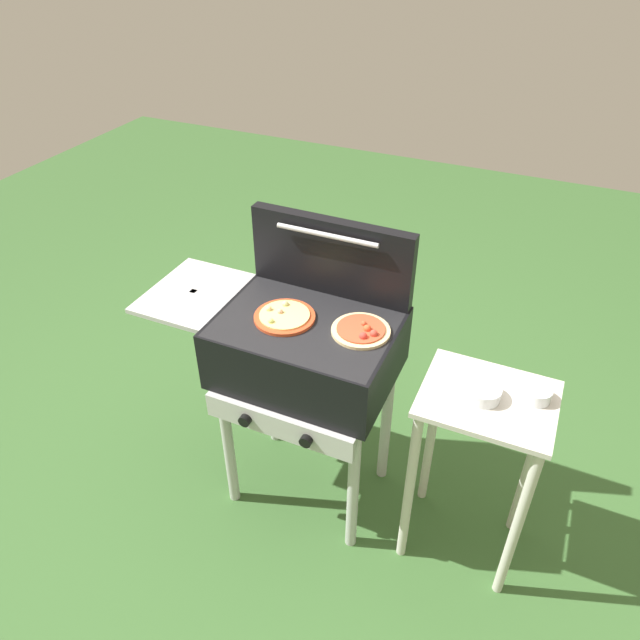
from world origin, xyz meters
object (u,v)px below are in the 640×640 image
Objects in this scene: pizza_pepperoni at (361,330)px; prep_table at (478,444)px; topping_bowl_near at (537,395)px; grill at (304,352)px; pizza_cheese at (284,316)px; topping_bowl_far at (483,393)px.

prep_table is (0.46, -0.02, -0.35)m from pizza_pepperoni.
grill is at bearing -176.15° from topping_bowl_near.
pizza_cheese reaches higher than topping_bowl_far.
topping_bowl_near is at bearing 3.29° from pizza_pepperoni.
pizza_pepperoni is at bearing -176.71° from topping_bowl_near.
pizza_cheese is at bearing -175.64° from topping_bowl_near.
prep_table is 0.25m from topping_bowl_far.
pizza_pepperoni is at bearing 5.44° from grill.
grill is 0.82m from topping_bowl_near.
pizza_cheese is 1.91× the size of topping_bowl_far.
prep_table is (0.67, 0.00, -0.20)m from grill.
grill is 4.67× the size of pizza_pepperoni.
pizza_pepperoni is at bearing 176.18° from topping_bowl_far.
pizza_pepperoni is (0.21, 0.02, 0.15)m from grill.
prep_table is 6.81× the size of topping_bowl_far.
pizza_cheese is at bearing -173.36° from pizza_pepperoni.
grill is 10.46× the size of topping_bowl_near.
pizza_pepperoni reaches higher than grill.
pizza_pepperoni is 0.61m from topping_bowl_near.
topping_bowl_near is at bearing 3.85° from grill.
pizza_pepperoni is 0.45m from topping_bowl_far.
topping_bowl_near is at bearing 4.36° from pizza_cheese.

